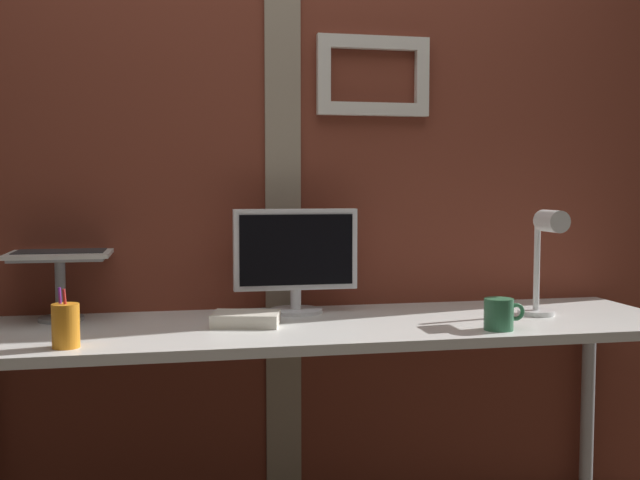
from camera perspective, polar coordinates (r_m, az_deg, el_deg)
name	(u,v)px	position (r m, az deg, el deg)	size (l,w,h in m)	color
brick_wall_back	(267,170)	(2.65, -4.03, 5.31)	(3.16, 0.16, 2.50)	brown
desk	(326,345)	(2.35, 0.49, -8.02)	(2.24, 0.64, 0.77)	white
monitor	(296,255)	(2.49, -1.86, -1.17)	(0.41, 0.18, 0.35)	white
laptop_stand	(60,277)	(2.49, -19.18, -2.68)	(0.28, 0.22, 0.20)	gray
laptop	(62,238)	(2.54, -19.03, 0.13)	(0.31, 0.32, 0.21)	silver
desk_lamp	(545,251)	(2.50, 16.78, -0.82)	(0.12, 0.20, 0.35)	white
pen_cup	(66,325)	(2.08, -18.80, -6.18)	(0.07, 0.07, 0.16)	orange
coffee_mug	(500,314)	(2.27, 13.51, -5.51)	(0.12, 0.09, 0.09)	#33724C
paper_clutter_stack	(246,319)	(2.30, -5.66, -6.00)	(0.20, 0.14, 0.04)	silver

